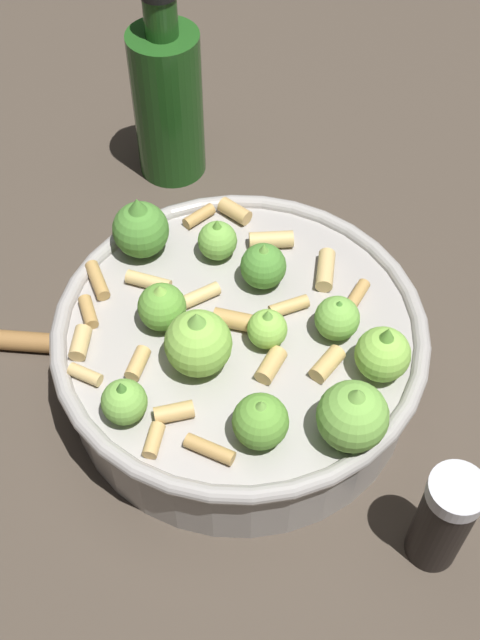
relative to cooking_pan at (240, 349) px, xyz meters
name	(u,v)px	position (x,y,z in m)	size (l,w,h in m)	color
ground_plane	(240,380)	(0.00, 0.00, -0.04)	(2.40, 2.40, 0.00)	#42382D
cooking_pan	(240,349)	(0.00, 0.00, 0.00)	(0.27, 0.27, 0.12)	#9E9993
pepper_shaker	(444,519)	(-0.05, -0.18, 0.00)	(0.04, 0.04, 0.09)	black
olive_oil_bottle	(168,99)	(0.18, 0.18, 0.03)	(0.06, 0.06, 0.19)	#1E4C19
wooden_spoon	(4,340)	(-0.07, 0.18, -0.04)	(0.12, 0.20, 0.02)	olive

